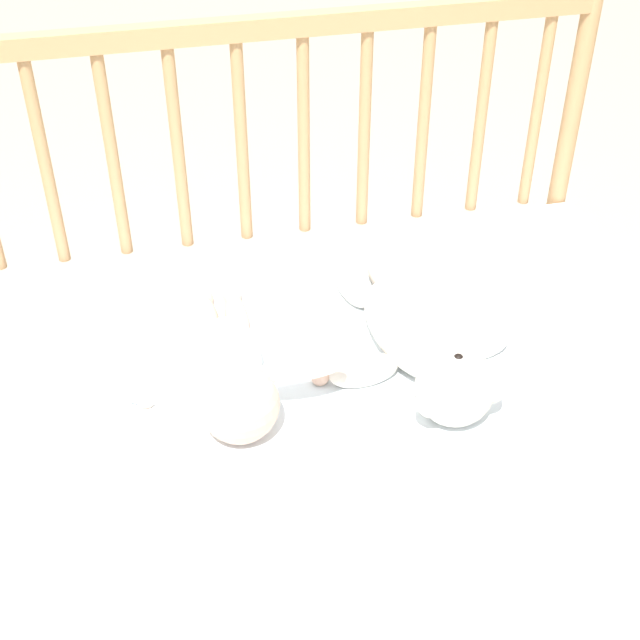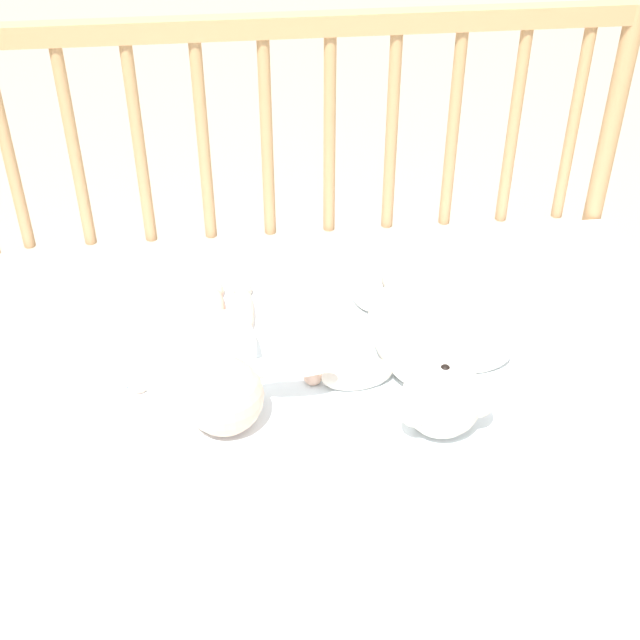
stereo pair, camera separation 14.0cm
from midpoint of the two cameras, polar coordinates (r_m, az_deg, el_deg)
The scene contains 6 objects.
ground_plane at distance 1.80m, azimuth 2.25°, elevation -13.98°, with size 12.00×12.00×0.00m, color tan.
crib_mattress at distance 1.62m, azimuth 2.46°, elevation -8.51°, with size 1.21×0.66×0.50m.
crib_rail at distance 1.66m, azimuth 1.07°, elevation 9.93°, with size 1.21×0.04×0.92m.
blanket at distance 1.41m, azimuth 2.75°, elevation -2.68°, with size 0.81×0.52×0.01m.
teddy_bear at distance 1.38m, azimuth 9.06°, elevation -2.06°, with size 0.31×0.45×0.12m.
baby at distance 1.34m, azimuth -3.11°, elevation -2.97°, with size 0.32×0.39×0.12m.
Camera 2 is at (-0.12, -1.12, 1.41)m, focal length 50.00 mm.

